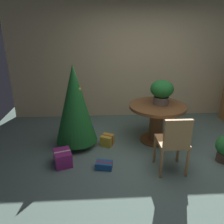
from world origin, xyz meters
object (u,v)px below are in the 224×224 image
Objects in this scene: holiday_tree at (75,104)px; flower_vase at (162,91)px; gift_box_purple at (63,158)px; gift_box_blue at (104,165)px; gift_box_gold at (107,140)px; wooden_chair_near at (174,141)px; round_dining_table at (157,117)px.

flower_vase is at bearing 5.48° from holiday_tree.
gift_box_purple is 0.67m from gift_box_blue.
gift_box_gold is at bearing -2.14° from holiday_tree.
gift_box_blue is (0.65, -0.14, -0.06)m from gift_box_purple.
flower_vase is 2.07m from gift_box_purple.
wooden_chair_near reaches higher than gift_box_blue.
holiday_tree is 3.99× the size of gift_box_purple.
wooden_chair_near reaches higher than gift_box_purple.
holiday_tree reaches higher than wooden_chair_near.
flower_vase is at bearing 9.64° from gift_box_gold.
gift_box_purple reaches higher than gift_box_gold.
wooden_chair_near is 3.31× the size of gift_box_gold.
holiday_tree reaches higher than gift_box_purple.
holiday_tree reaches higher than round_dining_table.
round_dining_table is 1.01m from gift_box_gold.
wooden_chair_near is at bearing -43.25° from gift_box_gold.
flower_vase is 1.57m from holiday_tree.
gift_box_gold is at bearing -172.82° from round_dining_table.
gift_box_purple is at bearing -141.51° from gift_box_gold.
holiday_tree is (-1.55, -0.15, -0.17)m from flower_vase.
wooden_chair_near is 1.73m from gift_box_purple.
gift_box_purple is 0.93m from gift_box_gold.
holiday_tree is 5.43× the size of gift_box_gold.
gift_box_blue is (-1.08, -0.89, -0.92)m from flower_vase.
holiday_tree is 5.25× the size of gift_box_blue.
holiday_tree is 0.93m from gift_box_purple.
gift_box_gold is (0.55, -0.02, -0.71)m from holiday_tree.
round_dining_table is 0.69× the size of holiday_tree.
wooden_chair_near is 3.19× the size of gift_box_blue.
holiday_tree is at bearing 148.93° from wooden_chair_near.
round_dining_table is 2.32× the size of flower_vase.
flower_vase is at bearing 86.02° from wooden_chair_near.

